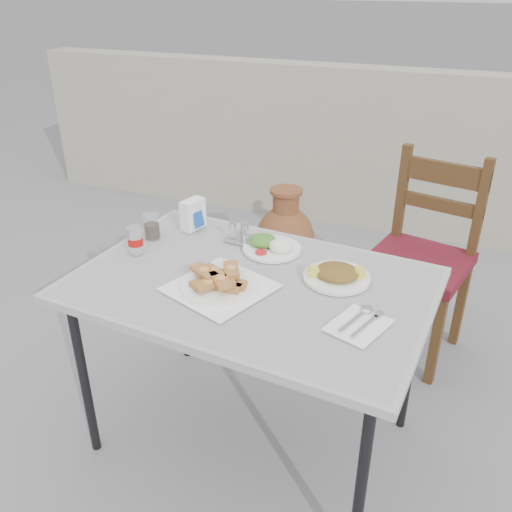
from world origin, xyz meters
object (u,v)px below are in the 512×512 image
at_px(pide_plate, 220,281).
at_px(soda_can, 135,240).
at_px(cola_glass, 152,228).
at_px(chair, 422,256).
at_px(terracotta_urn, 285,243).
at_px(salad_rice_plate, 271,245).
at_px(napkin_holder, 193,214).
at_px(condiment_caddy, 241,235).
at_px(salad_chopped_plate, 337,274).
at_px(cafe_table, 251,293).

relative_size(pide_plate, soda_can, 3.76).
relative_size(cola_glass, chair, 0.10).
bearing_deg(terracotta_urn, soda_can, -100.07).
xyz_separation_m(salad_rice_plate, chair, (0.56, 0.68, -0.27)).
height_order(napkin_holder, chair, chair).
relative_size(napkin_holder, terracotta_urn, 0.20).
bearing_deg(salad_rice_plate, condiment_caddy, 167.23).
bearing_deg(pide_plate, condiment_caddy, 102.18).
bearing_deg(chair, pide_plate, -108.18).
xyz_separation_m(pide_plate, condiment_caddy, (-0.08, 0.38, -0.00)).
relative_size(salad_chopped_plate, condiment_caddy, 1.99).
xyz_separation_m(salad_chopped_plate, chair, (0.25, 0.81, -0.27)).
bearing_deg(cola_glass, napkin_holder, 50.58).
height_order(soda_can, cola_glass, soda_can).
relative_size(condiment_caddy, terracotta_urn, 0.19).
xyz_separation_m(pide_plate, napkin_holder, (-0.33, 0.42, 0.04)).
bearing_deg(cola_glass, chair, 35.20).
bearing_deg(cafe_table, pide_plate, -131.97).
distance_m(condiment_caddy, chair, 1.00).
height_order(napkin_holder, terracotta_urn, napkin_holder).
height_order(pide_plate, cola_glass, cola_glass).
xyz_separation_m(cola_glass, chair, (1.07, 0.76, -0.30)).
bearing_deg(salad_chopped_plate, cola_glass, 176.25).
relative_size(pide_plate, chair, 0.40).
distance_m(pide_plate, salad_rice_plate, 0.36).
relative_size(pide_plate, napkin_holder, 3.12).
xyz_separation_m(pide_plate, terracotta_urn, (-0.21, 1.36, -0.51)).
xyz_separation_m(pide_plate, chair, (0.62, 1.03, -0.28)).
distance_m(salad_rice_plate, terracotta_urn, 1.17).
distance_m(soda_can, condiment_caddy, 0.44).
bearing_deg(condiment_caddy, cafe_table, -60.03).
bearing_deg(terracotta_urn, condiment_caddy, -82.32).
distance_m(salad_chopped_plate, cola_glass, 0.83).
distance_m(cafe_table, soda_can, 0.53).
bearing_deg(terracotta_urn, salad_rice_plate, -74.49).
distance_m(pide_plate, cola_glass, 0.53).
bearing_deg(soda_can, cola_glass, 95.80).
xyz_separation_m(salad_rice_plate, salad_chopped_plate, (0.31, -0.13, -0.00)).
xyz_separation_m(salad_chopped_plate, napkin_holder, (-0.70, 0.20, 0.05)).
bearing_deg(salad_rice_plate, cafe_table, -86.04).
height_order(cafe_table, condiment_caddy, condiment_caddy).
bearing_deg(soda_can, terracotta_urn, 79.93).
height_order(salad_chopped_plate, soda_can, soda_can).
distance_m(cafe_table, salad_chopped_plate, 0.33).
bearing_deg(condiment_caddy, cola_glass, -163.24).
xyz_separation_m(cafe_table, cola_glass, (-0.53, 0.18, 0.10)).
bearing_deg(pide_plate, napkin_holder, 128.00).
relative_size(cafe_table, napkin_holder, 10.18).
height_order(cola_glass, chair, chair).
xyz_separation_m(pide_plate, soda_can, (-0.43, 0.13, 0.03)).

